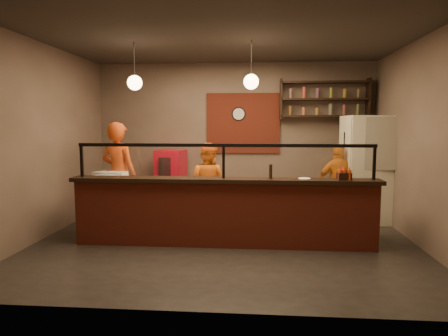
# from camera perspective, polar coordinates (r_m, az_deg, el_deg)

# --- Properties ---
(floor) EXTENTS (6.00, 6.00, 0.00)m
(floor) POSITION_cam_1_polar(r_m,az_deg,el_deg) (6.57, 0.17, -10.31)
(floor) COLOR black
(floor) RESTS_ON ground
(ceiling) EXTENTS (6.00, 6.00, 0.00)m
(ceiling) POSITION_cam_1_polar(r_m,az_deg,el_deg) (6.44, 0.18, 18.13)
(ceiling) COLOR #342E28
(ceiling) RESTS_ON wall_back
(wall_back) EXTENTS (6.00, 0.00, 6.00)m
(wall_back) POSITION_cam_1_polar(r_m,az_deg,el_deg) (8.80, 1.46, 4.45)
(wall_back) COLOR #725D53
(wall_back) RESTS_ON floor
(wall_left) EXTENTS (0.00, 5.00, 5.00)m
(wall_left) POSITION_cam_1_polar(r_m,az_deg,el_deg) (7.19, -24.44, 3.51)
(wall_left) COLOR #725D53
(wall_left) RESTS_ON floor
(wall_right) EXTENTS (0.00, 5.00, 5.00)m
(wall_right) POSITION_cam_1_polar(r_m,az_deg,el_deg) (6.77, 26.44, 3.28)
(wall_right) COLOR #725D53
(wall_right) RESTS_ON floor
(wall_front) EXTENTS (6.00, 0.00, 6.00)m
(wall_front) POSITION_cam_1_polar(r_m,az_deg,el_deg) (3.82, -2.78, 2.17)
(wall_front) COLOR #725D53
(wall_front) RESTS_ON floor
(brick_patch) EXTENTS (1.60, 0.04, 1.30)m
(brick_patch) POSITION_cam_1_polar(r_m,az_deg,el_deg) (8.76, 2.77, 6.40)
(brick_patch) COLOR maroon
(brick_patch) RESTS_ON wall_back
(service_counter) EXTENTS (4.60, 0.25, 1.00)m
(service_counter) POSITION_cam_1_polar(r_m,az_deg,el_deg) (6.16, -0.05, -6.64)
(service_counter) COLOR maroon
(service_counter) RESTS_ON floor
(counter_ledge) EXTENTS (4.70, 0.37, 0.06)m
(counter_ledge) POSITION_cam_1_polar(r_m,az_deg,el_deg) (6.06, -0.05, -1.75)
(counter_ledge) COLOR black
(counter_ledge) RESTS_ON service_counter
(worktop_cabinet) EXTENTS (4.60, 0.75, 0.85)m
(worktop_cabinet) POSITION_cam_1_polar(r_m,az_deg,el_deg) (6.66, 0.30, -6.31)
(worktop_cabinet) COLOR gray
(worktop_cabinet) RESTS_ON floor
(worktop) EXTENTS (4.60, 0.75, 0.05)m
(worktop) POSITION_cam_1_polar(r_m,az_deg,el_deg) (6.58, 0.31, -2.48)
(worktop) COLOR silver
(worktop) RESTS_ON worktop_cabinet
(sneeze_guard) EXTENTS (4.50, 0.05, 0.52)m
(sneeze_guard) POSITION_cam_1_polar(r_m,az_deg,el_deg) (6.02, -0.05, 1.46)
(sneeze_guard) COLOR white
(sneeze_guard) RESTS_ON counter_ledge
(wall_shelving) EXTENTS (1.84, 0.28, 0.85)m
(wall_shelving) POSITION_cam_1_polar(r_m,az_deg,el_deg) (8.73, 14.13, 9.51)
(wall_shelving) COLOR black
(wall_shelving) RESTS_ON wall_back
(wall_clock) EXTENTS (0.30, 0.04, 0.30)m
(wall_clock) POSITION_cam_1_polar(r_m,az_deg,el_deg) (8.75, 2.11, 7.72)
(wall_clock) COLOR black
(wall_clock) RESTS_ON wall_back
(pendant_left) EXTENTS (0.24, 0.24, 0.77)m
(pendant_left) POSITION_cam_1_polar(r_m,az_deg,el_deg) (6.82, -12.64, 11.81)
(pendant_left) COLOR black
(pendant_left) RESTS_ON ceiling
(pendant_right) EXTENTS (0.24, 0.24, 0.77)m
(pendant_right) POSITION_cam_1_polar(r_m,az_deg,el_deg) (6.52, 3.90, 12.21)
(pendant_right) COLOR black
(pendant_right) RESTS_ON ceiling
(cook_left) EXTENTS (0.80, 0.64, 1.92)m
(cook_left) POSITION_cam_1_polar(r_m,az_deg,el_deg) (7.65, -14.80, -0.83)
(cook_left) COLOR #CD4513
(cook_left) RESTS_ON floor
(cook_mid) EXTENTS (0.90, 0.80, 1.54)m
(cook_mid) POSITION_cam_1_polar(r_m,az_deg,el_deg) (7.43, -2.38, -2.32)
(cook_mid) COLOR orange
(cook_mid) RESTS_ON floor
(cook_right) EXTENTS (0.92, 0.47, 1.51)m
(cook_right) POSITION_cam_1_polar(r_m,az_deg,el_deg) (7.86, 16.06, -2.17)
(cook_right) COLOR orange
(cook_right) RESTS_ON floor
(fridge) EXTENTS (0.92, 0.87, 2.04)m
(fridge) POSITION_cam_1_polar(r_m,az_deg,el_deg) (8.12, 19.68, -0.16)
(fridge) COLOR beige
(fridge) RESTS_ON floor
(red_cooler) EXTENTS (0.66, 0.62, 1.33)m
(red_cooler) POSITION_cam_1_polar(r_m,az_deg,el_deg) (8.72, -7.59, -1.78)
(red_cooler) COLOR red
(red_cooler) RESTS_ON floor
(pizza_dough) EXTENTS (0.49, 0.49, 0.01)m
(pizza_dough) POSITION_cam_1_polar(r_m,az_deg,el_deg) (6.67, 8.25, -2.17)
(pizza_dough) COLOR beige
(pizza_dough) RESTS_ON worktop
(prep_tub_a) EXTENTS (0.36, 0.29, 0.17)m
(prep_tub_a) POSITION_cam_1_polar(r_m,az_deg,el_deg) (7.01, -15.20, -1.25)
(prep_tub_a) COLOR silver
(prep_tub_a) RESTS_ON worktop
(prep_tub_b) EXTENTS (0.38, 0.35, 0.15)m
(prep_tub_b) POSITION_cam_1_polar(r_m,az_deg,el_deg) (7.25, -16.78, -1.13)
(prep_tub_b) COLOR silver
(prep_tub_b) RESTS_ON worktop
(prep_tub_c) EXTENTS (0.37, 0.34, 0.15)m
(prep_tub_c) POSITION_cam_1_polar(r_m,az_deg,el_deg) (6.73, -16.68, -1.67)
(prep_tub_c) COLOR silver
(prep_tub_c) RESTS_ON worktop
(rolling_pin) EXTENTS (0.34, 0.25, 0.06)m
(rolling_pin) POSITION_cam_1_polar(r_m,az_deg,el_deg) (6.89, -13.20, -1.78)
(rolling_pin) COLOR yellow
(rolling_pin) RESTS_ON worktop
(condiment_caddy) EXTENTS (0.20, 0.17, 0.11)m
(condiment_caddy) POSITION_cam_1_polar(r_m,az_deg,el_deg) (6.14, 16.77, -1.13)
(condiment_caddy) COLOR black
(condiment_caddy) RESTS_ON counter_ledge
(pepper_mill) EXTENTS (0.05, 0.05, 0.22)m
(pepper_mill) POSITION_cam_1_polar(r_m,az_deg,el_deg) (6.01, 6.68, -0.53)
(pepper_mill) COLOR black
(pepper_mill) RESTS_ON counter_ledge
(small_plate) EXTENTS (0.21, 0.21, 0.01)m
(small_plate) POSITION_cam_1_polar(r_m,az_deg,el_deg) (6.09, 11.41, -1.49)
(small_plate) COLOR white
(small_plate) RESTS_ON counter_ledge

